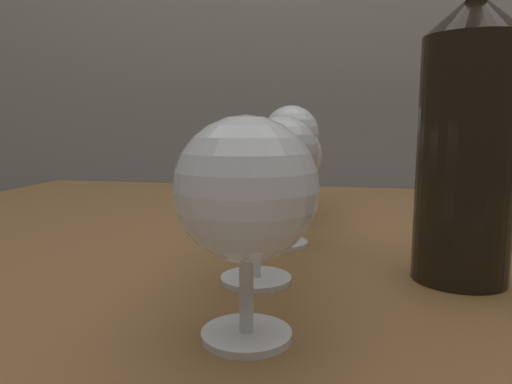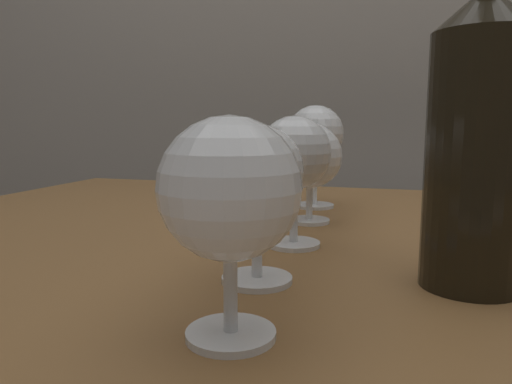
{
  "view_description": "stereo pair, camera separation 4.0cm",
  "coord_description": "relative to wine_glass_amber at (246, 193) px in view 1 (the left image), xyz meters",
  "views": [
    {
      "loc": [
        -0.04,
        -0.58,
        0.89
      ],
      "look_at": [
        -0.11,
        -0.2,
        0.83
      ],
      "focal_mm": 33.28,
      "sensor_mm": 36.0,
      "label": 1
    },
    {
      "loc": [
        0.0,
        -0.57,
        0.89
      ],
      "look_at": [
        -0.11,
        -0.2,
        0.83
      ],
      "focal_mm": 33.28,
      "sensor_mm": 36.0,
      "label": 2
    }
  ],
  "objects": [
    {
      "name": "wine_bottle",
      "position": [
        0.16,
        0.15,
        0.03
      ],
      "size": [
        0.08,
        0.08,
        0.32
      ],
      "color": "black",
      "rests_on": "dining_table"
    },
    {
      "name": "wine_glass_rose",
      "position": [
        -0.01,
        0.36,
        -0.01
      ],
      "size": [
        0.09,
        0.09,
        0.13
      ],
      "color": "white",
      "rests_on": "dining_table"
    },
    {
      "name": "wine_glass_amber",
      "position": [
        0.0,
        0.0,
        0.0
      ],
      "size": [
        0.09,
        0.09,
        0.14
      ],
      "color": "white",
      "rests_on": "dining_table"
    },
    {
      "name": "wine_glass_port",
      "position": [
        -0.01,
        0.11,
        -0.0
      ],
      "size": [
        0.08,
        0.08,
        0.13
      ],
      "color": "white",
      "rests_on": "dining_table"
    },
    {
      "name": "wine_glass_cabernet",
      "position": [
        -0.01,
        0.23,
        0.01
      ],
      "size": [
        0.08,
        0.08,
        0.14
      ],
      "color": "white",
      "rests_on": "dining_table"
    },
    {
      "name": "wine_glass_chardonnay",
      "position": [
        -0.03,
        0.48,
        0.02
      ],
      "size": [
        0.09,
        0.09,
        0.16
      ],
      "color": "white",
      "rests_on": "dining_table"
    },
    {
      "name": "dining_table",
      "position": [
        0.1,
        0.3,
        -0.18
      ],
      "size": [
        1.41,
        0.86,
        0.75
      ],
      "color": "brown",
      "rests_on": "ground_plane"
    }
  ]
}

